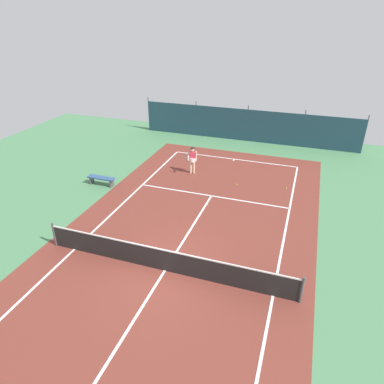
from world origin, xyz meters
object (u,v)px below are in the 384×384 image
Objects in this scene: tennis_net at (165,260)px; tennis_ball_midcourt at (237,184)px; courtside_bench at (101,179)px; tennis_player at (192,159)px; tennis_ball_near_player at (286,188)px; tennis_ball_by_sideline at (208,205)px.

tennis_net is 153.33× the size of tennis_ball_midcourt.
tennis_ball_midcourt is 7.73m from courtside_bench.
tennis_player is 5.76m from tennis_ball_near_player.
tennis_ball_by_sideline is at bearing -138.55° from tennis_ball_near_player.
courtside_bench is at bearing 138.15° from tennis_net.
tennis_net is 9.08m from tennis_player.
tennis_net is 8.47m from courtside_bench.
tennis_ball_midcourt is at bearing 152.06° from tennis_player.
tennis_ball_by_sideline is at bearing -2.37° from courtside_bench.
tennis_ball_near_player is at bearing 66.53° from tennis_net.
courtside_bench is at bearing 21.59° from tennis_player.
tennis_player is at bearing 36.24° from courtside_bench.
tennis_ball_by_sideline is at bearing 105.70° from tennis_player.
tennis_ball_by_sideline is (-0.91, -2.78, 0.00)m from tennis_ball_midcourt.
tennis_net is at bearing -113.47° from tennis_ball_near_player.
courtside_bench reaches higher than tennis_ball_midcourt.
tennis_player is 24.85× the size of tennis_ball_near_player.
tennis_ball_midcourt is at bearing -170.75° from tennis_ball_near_player.
tennis_ball_near_player and tennis_ball_midcourt have the same top height.
courtside_bench reaches higher than tennis_ball_near_player.
tennis_ball_near_player is (3.74, 8.61, -0.48)m from tennis_net.
tennis_ball_by_sideline is 0.04× the size of courtside_bench.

